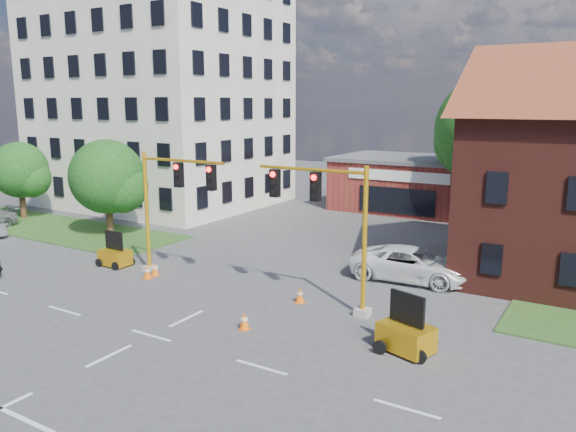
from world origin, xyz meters
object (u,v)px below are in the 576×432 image
Objects in this scene: signal_mast_west at (170,200)px; signal_mast_east at (328,218)px; trailer_east at (406,335)px; trailer_west at (115,256)px; pickup_white at (411,264)px.

signal_mast_west and signal_mast_east have the same top height.
signal_mast_west is at bearing 180.00° from signal_mast_east.
signal_mast_east reaches higher than trailer_east.
signal_mast_west is 8.71m from signal_mast_east.
trailer_west is 15.55m from pickup_white.
signal_mast_east is at bearing 169.04° from trailer_east.
signal_mast_east reaches higher than trailer_west.
trailer_east reaches higher than pickup_white.
signal_mast_east is 5.93m from trailer_east.
trailer_west is 0.87× the size of trailer_east.
trailer_west is at bearing -169.36° from trailer_east.
trailer_east is 0.36× the size of pickup_white.
trailer_east reaches higher than trailer_west.
signal_mast_east is at bearing 0.00° from signal_mast_west.
trailer_west is 17.13m from trailer_east.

